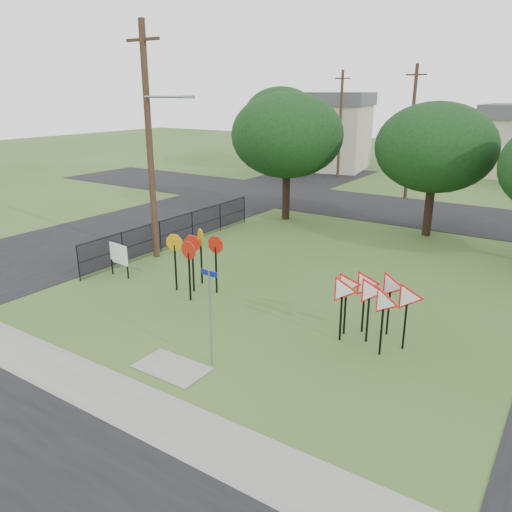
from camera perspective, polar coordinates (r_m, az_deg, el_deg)
The scene contains 18 objects.
ground at distance 15.76m, azimuth -3.61°, elevation -8.91°, with size 140.00×140.00×0.00m, color #335520.
sidewalk at distance 13.13m, azimuth -15.15°, elevation -15.56°, with size 30.00×1.60×0.02m, color gray.
planting_strip at distance 12.54m, azimuth -19.42°, elevation -17.82°, with size 30.00×0.80×0.02m, color #335520.
street_left at distance 30.33m, azimuth -10.36°, elevation 4.24°, with size 8.00×50.00×0.02m, color black.
street_far at distance 33.06m, azimuth 17.83°, elevation 4.80°, with size 60.00×8.00×0.02m, color black.
curb_pad at distance 14.16m, azimuth -9.61°, elevation -12.46°, with size 2.00×1.20×0.02m, color gray.
street_name_sign at distance 13.48m, azimuth -5.25°, elevation -6.31°, with size 0.57×0.07×2.76m.
stop_sign_cluster at distance 18.52m, azimuth -7.05°, elevation 0.78°, with size 2.12×1.77×2.23m.
yield_sign_cluster at distance 15.10m, azimuth 13.08°, elevation -4.14°, with size 2.68×1.51×2.10m.
info_board at distance 20.90m, azimuth -15.42°, elevation 0.12°, with size 1.10×0.15×1.38m.
utility_pole_main at distance 22.30m, azimuth -11.99°, elevation 12.77°, with size 3.55×0.33×10.00m.
far_pole_a at distance 36.76m, azimuth 17.30°, elevation 13.39°, with size 1.40×0.24×9.00m.
far_pole_c at distance 45.19m, azimuth 9.60°, elevation 14.68°, with size 1.40×0.24×9.00m.
fence_run at distance 24.57m, azimuth -9.03°, elevation 2.90°, with size 0.05×11.55×1.50m.
house_left at distance 50.57m, azimuth 7.23°, elevation 14.06°, with size 10.58×8.88×7.20m.
tree_near_left at distance 29.12m, azimuth 3.58°, elevation 13.60°, with size 6.40×6.40×7.27m.
tree_near_mid at distance 27.06m, azimuth 19.82°, elevation 11.57°, with size 6.00×6.00×6.80m.
tree_far_left at distance 47.94m, azimuth 2.85°, elevation 15.78°, with size 6.80×6.80×7.73m.
Camera 1 is at (8.56, -11.12, 7.17)m, focal length 35.00 mm.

